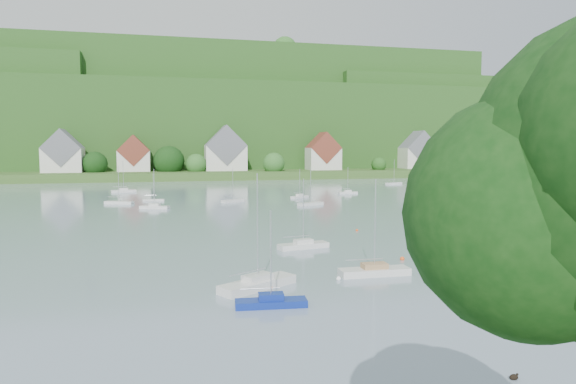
{
  "coord_description": "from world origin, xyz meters",
  "views": [
    {
      "loc": [
        -17.32,
        -15.01,
        12.07
      ],
      "look_at": [
        3.92,
        75.0,
        4.0
      ],
      "focal_mm": 31.73,
      "sensor_mm": 36.0,
      "label": 1
    }
  ],
  "objects_px": {
    "near_sailboat_2": "(374,270)",
    "near_sailboat_3": "(303,245)",
    "near_sailboat_0": "(258,283)",
    "near_sailboat_1": "(271,301)"
  },
  "relations": [
    {
      "from": "near_sailboat_1",
      "to": "near_sailboat_3",
      "type": "xyz_separation_m",
      "value": [
        8.23,
        21.22,
        0.03
      ]
    },
    {
      "from": "near_sailboat_2",
      "to": "near_sailboat_3",
      "type": "distance_m",
      "value": 14.46
    },
    {
      "from": "near_sailboat_1",
      "to": "near_sailboat_3",
      "type": "relative_size",
      "value": 0.88
    },
    {
      "from": "near_sailboat_0",
      "to": "near_sailboat_1",
      "type": "distance_m",
      "value": 5.2
    },
    {
      "from": "near_sailboat_1",
      "to": "near_sailboat_2",
      "type": "distance_m",
      "value": 13.47
    },
    {
      "from": "near_sailboat_2",
      "to": "near_sailboat_3",
      "type": "xyz_separation_m",
      "value": [
        -3.21,
        14.1,
        -0.02
      ]
    },
    {
      "from": "near_sailboat_1",
      "to": "near_sailboat_3",
      "type": "bearing_deg",
      "value": 74.01
    },
    {
      "from": "near_sailboat_0",
      "to": "near_sailboat_2",
      "type": "height_order",
      "value": "near_sailboat_0"
    },
    {
      "from": "near_sailboat_0",
      "to": "near_sailboat_3",
      "type": "xyz_separation_m",
      "value": [
        8.35,
        16.03,
        -0.05
      ]
    },
    {
      "from": "near_sailboat_0",
      "to": "near_sailboat_3",
      "type": "relative_size",
      "value": 1.18
    }
  ]
}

